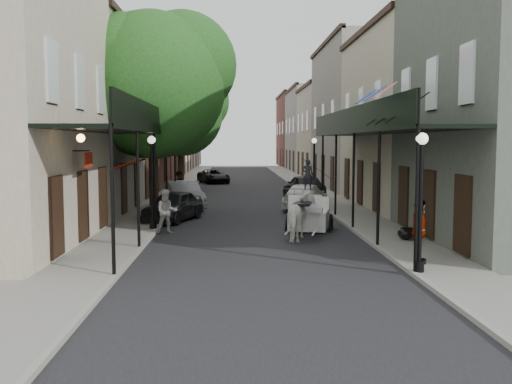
{
  "coord_description": "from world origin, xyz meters",
  "views": [
    {
      "loc": [
        -0.86,
        -16.83,
        3.58
      ],
      "look_at": [
        0.04,
        5.77,
        1.6
      ],
      "focal_mm": 40.0,
      "sensor_mm": 36.0,
      "label": 1
    }
  ],
  "objects": [
    {
      "name": "horse",
      "position": [
        1.64,
        3.7,
        0.88
      ],
      "size": [
        1.42,
        2.24,
        1.76
      ],
      "primitive_type": "imported",
      "rotation": [
        0.0,
        0.0,
        2.9
      ],
      "color": "white",
      "rests_on": "ground"
    },
    {
      "name": "lamppost_right_far",
      "position": [
        4.1,
        18.0,
        2.05
      ],
      "size": [
        0.32,
        0.32,
        3.71
      ],
      "color": "black",
      "rests_on": "sidewalk_right"
    },
    {
      "name": "car_left_mid",
      "position": [
        -3.6,
        14.0,
        0.74
      ],
      "size": [
        2.82,
        4.78,
        1.49
      ],
      "primitive_type": "imported",
      "rotation": [
        0.0,
        0.0,
        0.29
      ],
      "color": "#99989D",
      "rests_on": "ground"
    },
    {
      "name": "car_right_near",
      "position": [
        2.97,
        13.22,
        0.68
      ],
      "size": [
        3.16,
        5.05,
        1.37
      ],
      "primitive_type": "imported",
      "rotation": [
        0.0,
        0.0,
        2.86
      ],
      "color": "silver",
      "rests_on": "ground"
    },
    {
      "name": "sidewalk_right",
      "position": [
        5.0,
        20.0,
        0.06
      ],
      "size": [
        2.2,
        90.0,
        0.12
      ],
      "primitive_type": "cube",
      "color": "gray",
      "rests_on": "ground"
    },
    {
      "name": "lamppost_right_near",
      "position": [
        4.1,
        -2.0,
        2.05
      ],
      "size": [
        0.32,
        0.32,
        3.71
      ],
      "color": "black",
      "rests_on": "sidewalk_right"
    },
    {
      "name": "tree_far",
      "position": [
        -4.25,
        24.18,
        5.84
      ],
      "size": [
        6.45,
        6.0,
        8.61
      ],
      "color": "#382619",
      "rests_on": "sidewalk_left"
    },
    {
      "name": "ground",
      "position": [
        0.0,
        0.0,
        0.0
      ],
      "size": [
        140.0,
        140.0,
        0.0
      ],
      "primitive_type": "plane",
      "color": "gray",
      "rests_on": "ground"
    },
    {
      "name": "road",
      "position": [
        0.0,
        20.0,
        0.01
      ],
      "size": [
        8.0,
        90.0,
        0.01
      ],
      "primitive_type": "cube",
      "color": "black",
      "rests_on": "ground"
    },
    {
      "name": "lamppost_left",
      "position": [
        -4.1,
        6.0,
        2.05
      ],
      "size": [
        0.32,
        0.32,
        3.71
      ],
      "color": "black",
      "rests_on": "sidewalk_left"
    },
    {
      "name": "building_row_right",
      "position": [
        8.6,
        30.0,
        5.25
      ],
      "size": [
        5.0,
        80.0,
        10.5
      ],
      "primitive_type": "cube",
      "color": "gray",
      "rests_on": "ground"
    },
    {
      "name": "pedestrian_sidewalk_left",
      "position": [
        -4.48,
        21.09,
        0.89
      ],
      "size": [
        1.12,
        1.1,
        1.54
      ],
      "primitive_type": "imported",
      "rotation": [
        0.0,
        0.0,
        3.89
      ],
      "color": "gray",
      "rests_on": "sidewalk_left"
    },
    {
      "name": "sidewalk_left",
      "position": [
        -5.0,
        20.0,
        0.06
      ],
      "size": [
        2.2,
        90.0,
        0.12
      ],
      "primitive_type": "cube",
      "color": "gray",
      "rests_on": "ground"
    },
    {
      "name": "tree_near",
      "position": [
        -4.2,
        10.18,
        6.49
      ],
      "size": [
        7.31,
        6.8,
        9.63
      ],
      "color": "#382619",
      "rests_on": "sidewalk_left"
    },
    {
      "name": "car_right_far",
      "position": [
        3.6,
        19.0,
        0.79
      ],
      "size": [
        2.54,
        4.86,
        1.58
      ],
      "primitive_type": "imported",
      "rotation": [
        0.0,
        0.0,
        3.29
      ],
      "color": "black",
      "rests_on": "ground"
    },
    {
      "name": "pedestrian_walking",
      "position": [
        -3.47,
        5.42,
        0.87
      ],
      "size": [
        0.98,
        0.84,
        1.75
      ],
      "primitive_type": "imported",
      "rotation": [
        0.0,
        0.0,
        0.23
      ],
      "color": "#B5B6AC",
      "rests_on": "ground"
    },
    {
      "name": "building_row_left",
      "position": [
        -8.6,
        30.0,
        5.25
      ],
      "size": [
        5.0,
        80.0,
        10.5
      ],
      "primitive_type": "cube",
      "color": "beige",
      "rests_on": "ground"
    },
    {
      "name": "car_left_far",
      "position": [
        -2.6,
        33.11,
        0.61
      ],
      "size": [
        3.32,
        4.83,
        1.23
      ],
      "primitive_type": "imported",
      "rotation": [
        0.0,
        0.0,
        0.32
      ],
      "color": "black",
      "rests_on": "ground"
    },
    {
      "name": "carriage",
      "position": [
        2.29,
        6.35,
        1.14
      ],
      "size": [
        2.18,
        2.86,
        2.94
      ],
      "rotation": [
        0.0,
        0.0,
        -0.24
      ],
      "color": "black",
      "rests_on": "ground"
    },
    {
      "name": "trash_bags",
      "position": [
        5.36,
        3.15,
        0.34
      ],
      "size": [
        0.81,
        0.96,
        0.46
      ],
      "color": "black",
      "rests_on": "sidewalk_right"
    },
    {
      "name": "car_left_near",
      "position": [
        -3.6,
        9.0,
        0.7
      ],
      "size": [
        2.84,
        4.42,
        1.4
      ],
      "primitive_type": "imported",
      "rotation": [
        0.0,
        0.0,
        -0.31
      ],
      "color": "black",
      "rests_on": "ground"
    },
    {
      "name": "gallery_right",
      "position": [
        4.79,
        6.98,
        4.05
      ],
      "size": [
        2.2,
        18.05,
        4.88
      ],
      "color": "black",
      "rests_on": "sidewalk_right"
    },
    {
      "name": "gallery_left",
      "position": [
        -4.79,
        6.98,
        4.05
      ],
      "size": [
        2.2,
        18.05,
        4.88
      ],
      "color": "black",
      "rests_on": "sidewalk_left"
    },
    {
      "name": "pedestrian_sidewalk_right",
      "position": [
        4.44,
        -0.91,
        1.05
      ],
      "size": [
        0.82,
        1.19,
        1.87
      ],
      "primitive_type": "imported",
      "rotation": [
        0.0,
        0.0,
        1.2
      ],
      "color": "gray",
      "rests_on": "sidewalk_right"
    }
  ]
}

